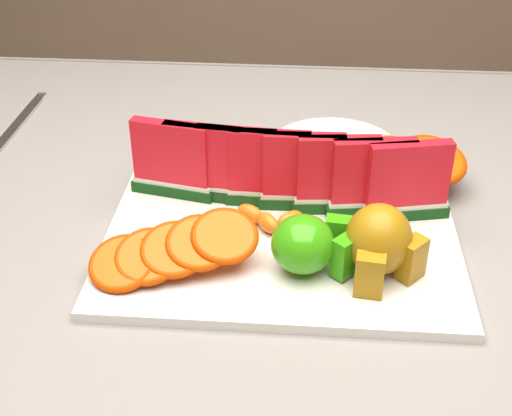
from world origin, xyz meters
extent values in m
cube|color=#4F331D|center=(0.00, 0.00, 0.73)|extent=(1.40, 0.90, 0.03)
cube|color=slate|center=(0.00, 0.00, 0.75)|extent=(1.52, 1.02, 0.01)
cube|color=slate|center=(0.00, 0.51, 0.66)|extent=(1.52, 0.01, 0.20)
cube|color=silver|center=(0.08, -0.02, 0.76)|extent=(0.40, 0.30, 0.01)
ellipsoid|color=#138D0A|center=(0.11, -0.09, 0.80)|extent=(0.09, 0.09, 0.06)
cube|color=#138D0A|center=(0.15, -0.09, 0.80)|extent=(0.03, 0.03, 0.05)
cube|color=beige|center=(0.16, -0.09, 0.80)|extent=(0.02, 0.02, 0.04)
cube|color=#138D0A|center=(0.15, -0.06, 0.80)|extent=(0.03, 0.02, 0.05)
cube|color=beige|center=(0.15, -0.06, 0.80)|extent=(0.03, 0.01, 0.04)
ellipsoid|color=#AB8720|center=(0.19, -0.08, 0.81)|extent=(0.08, 0.08, 0.08)
cube|color=#AB8720|center=(0.18, -0.12, 0.79)|extent=(0.03, 0.02, 0.05)
cube|color=#AB8720|center=(0.22, -0.09, 0.79)|extent=(0.03, 0.03, 0.05)
cylinder|color=silver|center=(0.15, 0.20, 0.76)|extent=(0.20, 0.20, 0.01)
cube|color=silver|center=(-0.32, 0.25, 0.76)|extent=(0.02, 0.17, 0.00)
cube|color=silver|center=(-0.33, 0.34, 0.76)|extent=(0.00, 0.04, 0.00)
cube|color=silver|center=(-0.32, 0.34, 0.76)|extent=(0.00, 0.04, 0.00)
cube|color=silver|center=(-0.32, 0.34, 0.76)|extent=(0.00, 0.04, 0.00)
cube|color=#07360F|center=(-0.05, 0.06, 0.78)|extent=(0.11, 0.04, 0.01)
cube|color=silver|center=(-0.05, 0.06, 0.79)|extent=(0.10, 0.04, 0.01)
cube|color=red|center=(-0.05, 0.06, 0.83)|extent=(0.10, 0.04, 0.08)
cube|color=#07360F|center=(-0.01, 0.05, 0.78)|extent=(0.11, 0.04, 0.01)
cube|color=silver|center=(-0.01, 0.05, 0.79)|extent=(0.10, 0.03, 0.01)
cube|color=red|center=(-0.01, 0.05, 0.83)|extent=(0.10, 0.03, 0.08)
cube|color=#07360F|center=(0.03, 0.05, 0.78)|extent=(0.11, 0.03, 0.01)
cube|color=silver|center=(0.03, 0.05, 0.79)|extent=(0.10, 0.03, 0.01)
cube|color=red|center=(0.03, 0.05, 0.83)|extent=(0.10, 0.02, 0.08)
cube|color=#07360F|center=(0.07, 0.04, 0.78)|extent=(0.11, 0.02, 0.01)
cube|color=silver|center=(0.07, 0.04, 0.79)|extent=(0.10, 0.02, 0.01)
cube|color=red|center=(0.07, 0.04, 0.83)|extent=(0.10, 0.02, 0.08)
cube|color=#07360F|center=(0.11, 0.04, 0.78)|extent=(0.11, 0.02, 0.01)
cube|color=silver|center=(0.11, 0.04, 0.79)|extent=(0.10, 0.02, 0.01)
cube|color=red|center=(0.11, 0.04, 0.83)|extent=(0.10, 0.02, 0.08)
cube|color=#07360F|center=(0.15, 0.03, 0.78)|extent=(0.11, 0.03, 0.01)
cube|color=silver|center=(0.15, 0.03, 0.79)|extent=(0.10, 0.03, 0.01)
cube|color=red|center=(0.15, 0.03, 0.83)|extent=(0.10, 0.02, 0.08)
cube|color=#07360F|center=(0.19, 0.03, 0.78)|extent=(0.11, 0.04, 0.01)
cube|color=silver|center=(0.19, 0.03, 0.79)|extent=(0.10, 0.03, 0.01)
cube|color=red|center=(0.19, 0.03, 0.83)|extent=(0.10, 0.03, 0.08)
cube|color=#07360F|center=(0.23, 0.03, 0.78)|extent=(0.11, 0.04, 0.01)
cube|color=silver|center=(0.23, 0.03, 0.79)|extent=(0.10, 0.04, 0.01)
cube|color=red|center=(0.23, 0.03, 0.83)|extent=(0.10, 0.04, 0.08)
cylinder|color=#F04F00|center=(-0.08, -0.11, 0.79)|extent=(0.08, 0.08, 0.03)
torus|color=#B22D0B|center=(-0.08, -0.11, 0.79)|extent=(0.09, 0.08, 0.03)
cylinder|color=#F04F00|center=(-0.05, -0.10, 0.79)|extent=(0.07, 0.07, 0.03)
torus|color=#B22D0B|center=(-0.05, -0.10, 0.79)|extent=(0.08, 0.08, 0.03)
cylinder|color=#F04F00|center=(-0.03, -0.09, 0.80)|extent=(0.07, 0.07, 0.03)
torus|color=#B22D0B|center=(-0.03, -0.09, 0.80)|extent=(0.08, 0.07, 0.03)
cylinder|color=#F04F00|center=(0.00, -0.08, 0.80)|extent=(0.07, 0.07, 0.03)
torus|color=#B22D0B|center=(0.00, -0.08, 0.80)|extent=(0.08, 0.08, 0.03)
cylinder|color=#F04F00|center=(0.03, -0.08, 0.80)|extent=(0.08, 0.08, 0.03)
torus|color=#B22D0B|center=(0.03, -0.08, 0.80)|extent=(0.09, 0.09, 0.03)
cylinder|color=#F04F00|center=(-0.02, 0.11, 0.78)|extent=(0.08, 0.08, 0.03)
torus|color=#B22D0B|center=(-0.02, 0.11, 0.78)|extent=(0.09, 0.09, 0.03)
cylinder|color=#F04F00|center=(0.03, 0.11, 0.79)|extent=(0.09, 0.08, 0.03)
torus|color=#B22D0B|center=(0.03, 0.11, 0.79)|extent=(0.10, 0.10, 0.03)
cylinder|color=#F04F00|center=(0.08, 0.11, 0.79)|extent=(0.09, 0.09, 0.03)
torus|color=#B22D0B|center=(0.08, 0.11, 0.79)|extent=(0.10, 0.10, 0.03)
cylinder|color=#F04F00|center=(0.12, 0.11, 0.79)|extent=(0.10, 0.10, 0.03)
torus|color=#B22D0B|center=(0.12, 0.11, 0.79)|extent=(0.11, 0.11, 0.03)
cylinder|color=#F04F00|center=(0.17, 0.11, 0.80)|extent=(0.10, 0.10, 0.03)
torus|color=#B22D0B|center=(0.17, 0.11, 0.80)|extent=(0.11, 0.11, 0.03)
cylinder|color=#F04F00|center=(0.22, 0.11, 0.80)|extent=(0.10, 0.10, 0.03)
torus|color=#B22D0B|center=(0.22, 0.11, 0.80)|extent=(0.12, 0.12, 0.03)
cylinder|color=#F04F00|center=(0.27, 0.11, 0.80)|extent=(0.11, 0.11, 0.03)
torus|color=#B22D0B|center=(0.27, 0.11, 0.80)|extent=(0.12, 0.12, 0.03)
ellipsoid|color=orange|center=(-0.01, -0.03, 0.78)|extent=(0.02, 0.04, 0.02)
ellipsoid|color=orange|center=(0.02, -0.03, 0.78)|extent=(0.03, 0.04, 0.02)
ellipsoid|color=orange|center=(0.05, 0.00, 0.78)|extent=(0.04, 0.03, 0.02)
ellipsoid|color=orange|center=(0.07, -0.02, 0.78)|extent=(0.04, 0.04, 0.02)
ellipsoid|color=orange|center=(0.09, -0.01, 0.78)|extent=(0.04, 0.04, 0.02)
ellipsoid|color=orange|center=(0.10, -0.03, 0.78)|extent=(0.04, 0.03, 0.02)
camera|label=1|loc=(0.11, -0.69, 1.24)|focal=50.00mm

